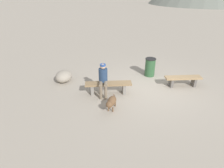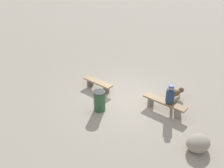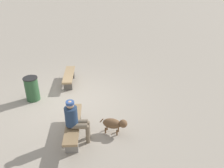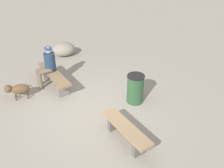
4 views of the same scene
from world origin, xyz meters
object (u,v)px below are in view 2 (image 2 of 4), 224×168
object	(u,v)px
seated_person	(171,96)
trash_bin	(99,101)
bench_left	(98,84)
boulder	(198,143)
dog	(177,92)
bench_right	(164,104)

from	to	relation	value
seated_person	trash_bin	distance (m)	2.86
seated_person	bench_left	bearing A→B (deg)	-169.52
bench_left	boulder	distance (m)	5.25
bench_left	dog	size ratio (longest dim) A/B	2.12
bench_left	seated_person	distance (m)	3.51
seated_person	trash_bin	size ratio (longest dim) A/B	1.47
bench_right	seated_person	world-z (taller)	seated_person
seated_person	boulder	bearing A→B (deg)	-35.04
bench_left	boulder	size ratio (longest dim) A/B	1.82
trash_bin	boulder	xyz separation A→B (m)	(4.05, -0.18, -0.18)
seated_person	boulder	size ratio (longest dim) A/B	1.48
seated_person	trash_bin	bearing A→B (deg)	-141.54
seated_person	boulder	xyz separation A→B (m)	(1.55, -1.55, -0.49)
seated_person	dog	bearing A→B (deg)	105.00
bench_left	bench_right	distance (m)	3.26
seated_person	trash_bin	world-z (taller)	seated_person
boulder	bench_right	bearing A→B (deg)	139.95
bench_right	boulder	bearing A→B (deg)	-31.72
bench_left	dog	xyz separation A→B (m)	(3.38, 1.13, 0.01)
bench_right	dog	distance (m)	1.16
bench_left	seated_person	bearing A→B (deg)	8.98
bench_left	seated_person	size ratio (longest dim) A/B	1.23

